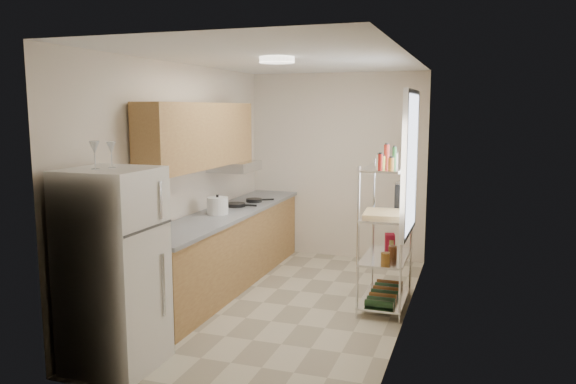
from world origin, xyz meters
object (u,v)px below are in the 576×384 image
rice_cooker (218,206)px  frying_pan_large (236,205)px  refrigerator (114,269)px  cutting_board (383,213)px  espresso_machine (405,196)px

rice_cooker → frying_pan_large: size_ratio=1.02×
refrigerator → rice_cooker: 2.07m
frying_pan_large → cutting_board: size_ratio=0.49×
frying_pan_large → espresso_machine: (2.09, -0.16, 0.25)m
cutting_board → rice_cooker: bearing=179.4°
frying_pan_large → espresso_machine: size_ratio=0.77×
rice_cooker → espresso_machine: (2.08, 0.37, 0.17)m
rice_cooker → espresso_machine: 2.12m
cutting_board → espresso_machine: espresso_machine is taller
refrigerator → cutting_board: (1.84, 2.04, 0.21)m
rice_cooker → cutting_board: (1.91, -0.02, 0.03)m
espresso_machine → rice_cooker: bearing=-166.3°
cutting_board → espresso_machine: size_ratio=1.58×
refrigerator → espresso_machine: bearing=50.3°
refrigerator → rice_cooker: size_ratio=6.71×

